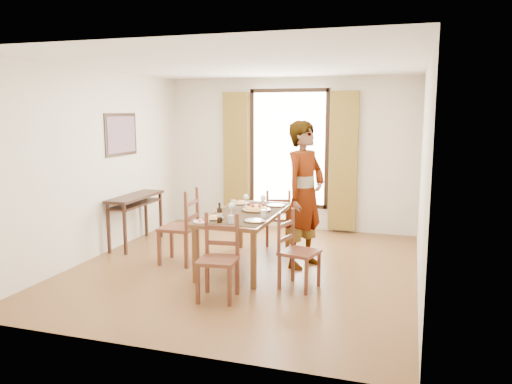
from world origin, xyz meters
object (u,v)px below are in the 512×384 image
(pasta_platter, at_px, (256,207))
(console_table, at_px, (135,203))
(man, at_px, (305,195))
(dining_table, at_px, (246,217))

(pasta_platter, bearing_deg, console_table, 169.43)
(console_table, distance_m, pasta_platter, 2.17)
(console_table, xyz_separation_m, man, (2.77, -0.27, 0.31))
(dining_table, bearing_deg, console_table, 165.60)
(man, relative_size, pasta_platter, 4.97)
(pasta_platter, bearing_deg, dining_table, -131.14)
(console_table, bearing_deg, dining_table, -14.40)
(dining_table, xyz_separation_m, pasta_platter, (0.11, 0.12, 0.12))
(man, height_order, pasta_platter, man)
(console_table, height_order, pasta_platter, pasta_platter)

